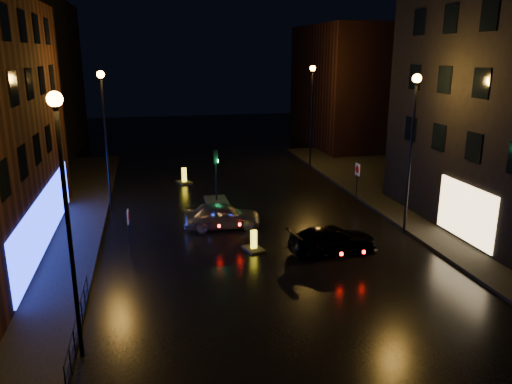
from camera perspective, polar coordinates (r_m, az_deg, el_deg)
ground at (r=20.04m, az=4.70°, el=-12.34°), size 120.00×120.00×0.00m
pavement_right at (r=32.86m, az=24.41°, el=-2.23°), size 12.00×44.00×0.15m
building_far_left at (r=53.01m, az=-24.49°, el=11.75°), size 8.00×16.00×14.00m
building_far_right at (r=53.04m, az=10.44°, el=11.79°), size 8.00×14.00×12.00m
street_lamp_lnear at (r=15.55m, az=-21.05°, el=0.32°), size 0.44×0.44×8.37m
street_lamp_lfar at (r=31.20m, az=-16.95°, el=7.97°), size 0.44×0.44×8.37m
street_lamp_rnear at (r=26.65m, az=17.45°, el=6.70°), size 0.44×0.44×8.37m
street_lamp_rfar at (r=41.21m, az=6.39°, el=10.28°), size 0.44×0.44×8.37m
traffic_signal at (r=32.39m, az=-4.54°, el=-0.28°), size 1.40×2.40×3.45m
guard_railing at (r=18.28m, az=-19.73°, el=-13.61°), size 0.05×6.04×1.00m
silver_hatchback at (r=27.58m, az=-3.90°, el=-2.69°), size 4.29×1.93×1.43m
dark_sedan at (r=24.54m, az=8.82°, el=-5.41°), size 4.55×2.15×1.28m
bollard_near at (r=24.66m, az=-0.26°, el=-6.15°), size 1.06×1.33×1.02m
bollard_far at (r=37.41m, az=-8.20°, el=1.40°), size 1.25×1.54×1.16m
road_sign_left at (r=25.00m, az=-14.39°, el=-3.14°), size 0.08×0.50×2.06m
road_sign_right at (r=33.20m, az=11.51°, el=2.19°), size 0.10×0.59×2.43m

